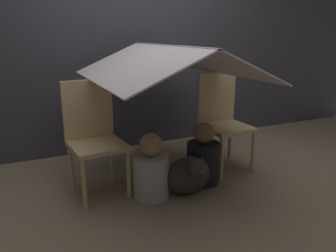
{
  "coord_description": "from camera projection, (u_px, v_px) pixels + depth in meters",
  "views": [
    {
      "loc": [
        -1.16,
        -2.3,
        1.29
      ],
      "look_at": [
        0.0,
        0.19,
        0.51
      ],
      "focal_mm": 35.0,
      "sensor_mm": 36.0,
      "label": 1
    }
  ],
  "objects": [
    {
      "name": "person_second",
      "position": [
        203.0,
        158.0,
        2.9
      ],
      "size": [
        0.29,
        0.29,
        0.55
      ],
      "color": "black",
      "rests_on": "ground_plane"
    },
    {
      "name": "chair_left",
      "position": [
        94.0,
        134.0,
        2.68
      ],
      "size": [
        0.46,
        0.46,
        0.93
      ],
      "rotation": [
        0.0,
        0.0,
        0.1
      ],
      "color": "#D1B27F",
      "rests_on": "ground_plane"
    },
    {
      "name": "sheet_canopy",
      "position": [
        168.0,
        62.0,
        2.71
      ],
      "size": [
        1.25,
        1.53,
        0.28
      ],
      "color": "silver"
    },
    {
      "name": "wall_back",
      "position": [
        127.0,
        37.0,
        3.59
      ],
      "size": [
        7.0,
        0.05,
        2.5
      ],
      "color": "#3D3D47",
      "rests_on": "ground_plane"
    },
    {
      "name": "person_front",
      "position": [
        151.0,
        171.0,
        2.64
      ],
      "size": [
        0.29,
        0.29,
        0.54
      ],
      "color": "#B2B2B7",
      "rests_on": "ground_plane"
    },
    {
      "name": "chair_right",
      "position": [
        222.0,
        118.0,
        3.19
      ],
      "size": [
        0.43,
        0.43,
        0.93
      ],
      "rotation": [
        0.0,
        0.0,
        0.02
      ],
      "color": "#D1B27F",
      "rests_on": "ground_plane"
    },
    {
      "name": "ground_plane",
      "position": [
        177.0,
        188.0,
        2.83
      ],
      "size": [
        8.8,
        8.8,
        0.0
      ],
      "primitive_type": "plane",
      "color": "gray"
    },
    {
      "name": "floor_cushion",
      "position": [
        172.0,
        170.0,
        3.09
      ],
      "size": [
        0.43,
        0.34,
        0.1
      ],
      "color": "#CC664C",
      "rests_on": "ground_plane"
    },
    {
      "name": "dog",
      "position": [
        189.0,
        175.0,
        2.67
      ],
      "size": [
        0.4,
        0.35,
        0.38
      ],
      "color": "#332D28",
      "rests_on": "ground_plane"
    }
  ]
}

